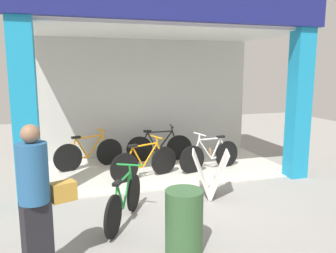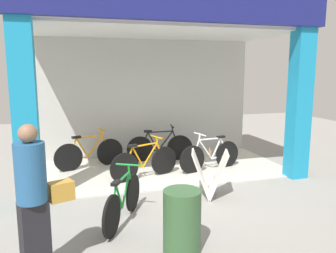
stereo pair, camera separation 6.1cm
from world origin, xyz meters
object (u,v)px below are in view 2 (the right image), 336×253
at_px(sandwich_board_sign, 209,174).
at_px(trash_bin, 182,221).
at_px(bicycle_inside_0, 145,163).
at_px(bicycle_inside_2, 160,147).
at_px(bicycle_inside_3, 90,153).
at_px(bicycle_parked_0, 123,201).
at_px(bicycle_inside_1, 210,155).
at_px(pedestrian_1, 34,200).

height_order(sandwich_board_sign, trash_bin, sandwich_board_sign).
bearing_deg(trash_bin, bicycle_inside_0, 86.51).
bearing_deg(bicycle_inside_2, bicycle_inside_3, -175.43).
relative_size(bicycle_inside_3, bicycle_parked_0, 1.18).
bearing_deg(bicycle_inside_1, bicycle_parked_0, -138.01).
xyz_separation_m(bicycle_inside_0, bicycle_inside_1, (1.62, 0.17, 0.00)).
bearing_deg(bicycle_parked_0, bicycle_inside_0, 68.49).
distance_m(bicycle_inside_2, pedestrian_1, 5.15).
bearing_deg(bicycle_parked_0, sandwich_board_sign, 20.14).
bearing_deg(sandwich_board_sign, bicycle_parked_0, -159.86).
height_order(bicycle_inside_1, sandwich_board_sign, bicycle_inside_1).
distance_m(bicycle_inside_1, sandwich_board_sign, 1.68).
bearing_deg(trash_bin, bicycle_inside_3, 102.26).
height_order(bicycle_inside_0, bicycle_inside_1, bicycle_inside_1).
relative_size(bicycle_inside_0, trash_bin, 1.90).
height_order(bicycle_inside_0, sandwich_board_sign, bicycle_inside_0).
distance_m(bicycle_inside_3, trash_bin, 4.30).
bearing_deg(trash_bin, bicycle_inside_1, 60.77).
distance_m(sandwich_board_sign, pedestrian_1, 3.38).
distance_m(bicycle_inside_3, sandwich_board_sign, 3.23).
bearing_deg(pedestrian_1, bicycle_inside_1, 42.64).
distance_m(bicycle_inside_1, bicycle_inside_2, 1.46).
xyz_separation_m(bicycle_inside_1, bicycle_parked_0, (-2.40, -2.16, -0.02)).
bearing_deg(pedestrian_1, trash_bin, 1.62).
bearing_deg(bicycle_inside_0, bicycle_inside_3, 133.80).
xyz_separation_m(bicycle_inside_0, trash_bin, (-0.19, -3.06, 0.05)).
bearing_deg(pedestrian_1, bicycle_parked_0, 43.94).
relative_size(bicycle_inside_1, trash_bin, 1.96).
bearing_deg(trash_bin, sandwich_board_sign, 56.54).
bearing_deg(bicycle_inside_1, trash_bin, -119.23).
xyz_separation_m(bicycle_parked_0, sandwich_board_sign, (1.72, 0.63, 0.09)).
bearing_deg(bicycle_inside_0, bicycle_parked_0, -111.51).
xyz_separation_m(bicycle_inside_3, sandwich_board_sign, (2.03, -2.51, 0.06)).
height_order(bicycle_parked_0, trash_bin, bicycle_parked_0).
distance_m(bicycle_parked_0, trash_bin, 1.22).
distance_m(bicycle_inside_2, sandwich_board_sign, 2.67).
relative_size(bicycle_inside_0, bicycle_parked_0, 1.14).
bearing_deg(bicycle_inside_2, pedestrian_1, -120.84).
bearing_deg(bicycle_parked_0, bicycle_inside_2, 65.84).
xyz_separation_m(bicycle_inside_2, sandwich_board_sign, (0.24, -2.66, 0.06)).
bearing_deg(bicycle_inside_3, bicycle_parked_0, -84.33).
height_order(bicycle_parked_0, sandwich_board_sign, sandwich_board_sign).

